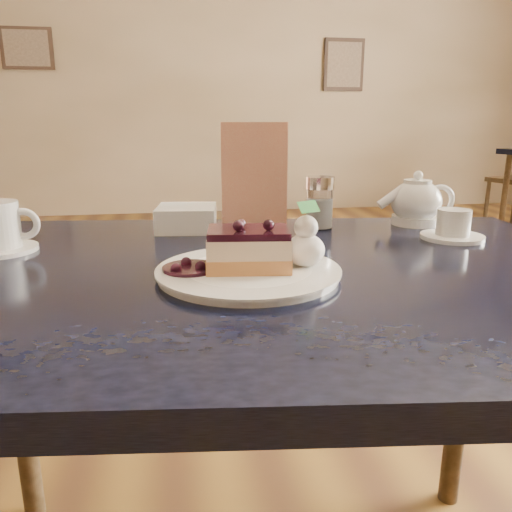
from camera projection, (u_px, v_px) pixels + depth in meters
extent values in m
cube|color=tan|center=(180.00, 72.00, 5.28)|extent=(8.00, 0.02, 3.00)
cube|color=black|center=(27.00, 48.00, 4.96)|extent=(0.50, 0.03, 0.40)
cube|color=black|center=(344.00, 65.00, 5.50)|extent=(0.45, 0.03, 0.55)
cube|color=black|center=(248.00, 279.00, 0.80)|extent=(1.31, 0.95, 0.04)
cylinder|color=#3D2C1A|center=(19.00, 388.00, 1.21)|extent=(0.05, 0.05, 0.72)
cylinder|color=#3D2C1A|center=(462.00, 378.00, 1.26)|extent=(0.05, 0.05, 0.72)
cylinder|color=white|center=(248.00, 272.00, 0.75)|extent=(0.27, 0.27, 0.01)
cube|color=#E8A05A|center=(248.00, 261.00, 0.74)|extent=(0.13, 0.10, 0.02)
cube|color=beige|center=(248.00, 245.00, 0.74)|extent=(0.13, 0.10, 0.03)
cube|color=black|center=(248.00, 232.00, 0.73)|extent=(0.13, 0.10, 0.01)
ellipsoid|color=white|center=(305.00, 250.00, 0.75)|extent=(0.06, 0.06, 0.05)
cylinder|color=black|center=(190.00, 268.00, 0.74)|extent=(0.08, 0.08, 0.01)
torus|color=white|center=(24.00, 224.00, 0.89)|extent=(0.06, 0.01, 0.06)
cylinder|color=white|center=(452.00, 237.00, 0.99)|extent=(0.12, 0.12, 0.01)
cylinder|color=white|center=(454.00, 222.00, 0.98)|extent=(0.07, 0.07, 0.05)
ellipsoid|color=white|center=(416.00, 203.00, 1.12)|extent=(0.11, 0.11, 0.10)
cylinder|color=white|center=(418.00, 179.00, 1.10)|extent=(0.06, 0.06, 0.01)
cylinder|color=white|center=(384.00, 204.00, 1.10)|extent=(0.06, 0.02, 0.05)
cube|color=beige|center=(254.00, 175.00, 1.09)|extent=(0.15, 0.05, 0.22)
cylinder|color=white|center=(319.00, 209.00, 1.07)|extent=(0.06, 0.06, 0.09)
cylinder|color=silver|center=(320.00, 183.00, 1.06)|extent=(0.06, 0.06, 0.03)
cube|color=white|center=(187.00, 218.00, 1.06)|extent=(0.14, 0.14, 0.05)
cylinder|color=#3D2C1A|center=(504.00, 199.00, 4.15)|extent=(0.05, 0.05, 0.74)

